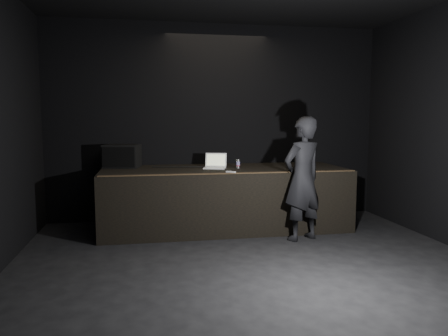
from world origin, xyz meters
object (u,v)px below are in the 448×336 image
beer_can (238,164)px  laptop (215,164)px  stage_riser (224,198)px  stage_monitor (122,156)px  person (302,179)px

beer_can → laptop: bearing=167.8°
stage_riser → stage_monitor: 1.86m
stage_riser → person: person is taller
beer_can → stage_monitor: bearing=166.4°
beer_can → person: size_ratio=0.08×
stage_riser → laptop: 0.58m
stage_riser → laptop: size_ratio=9.23×
stage_riser → stage_monitor: (-1.67, 0.43, 0.69)m
stage_monitor → beer_can: 1.96m
laptop → beer_can: 0.38m
laptop → person: 1.53m
person → beer_can: bearing=-72.1°
stage_riser → person: 1.46m
stage_riser → beer_can: (0.23, -0.04, 0.58)m
laptop → beer_can: size_ratio=2.86×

